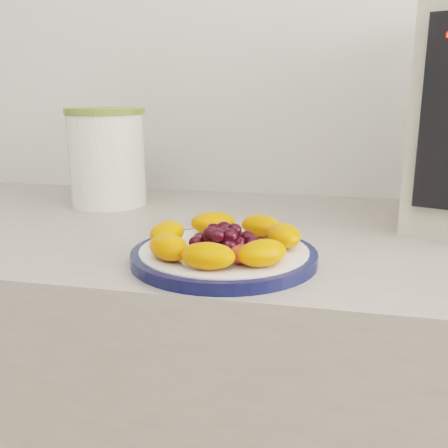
# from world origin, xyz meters

# --- Properties ---
(plate_rim) EXTENTS (0.24, 0.24, 0.01)m
(plate_rim) POSITION_xyz_m (-0.08, 1.02, 0.91)
(plate_rim) COLOR #0D123C
(plate_rim) RESTS_ON counter
(plate_face) EXTENTS (0.22, 0.22, 0.02)m
(plate_face) POSITION_xyz_m (-0.08, 1.02, 0.91)
(plate_face) COLOR white
(plate_face) RESTS_ON counter
(canister) EXTENTS (0.15, 0.15, 0.17)m
(canister) POSITION_xyz_m (-0.38, 1.32, 0.99)
(canister) COLOR #55731F
(canister) RESTS_ON counter
(canister_lid) EXTENTS (0.16, 0.16, 0.01)m
(canister_lid) POSITION_xyz_m (-0.38, 1.32, 1.08)
(canister_lid) COLOR olive
(canister_lid) RESTS_ON canister
(appliance_panel) EXTENTS (0.06, 0.04, 0.27)m
(appliance_panel) POSITION_xyz_m (0.20, 1.18, 1.08)
(appliance_panel) COLOR black
(appliance_panel) RESTS_ON appliance_body
(fruit_plate) EXTENTS (0.20, 0.20, 0.03)m
(fruit_plate) POSITION_xyz_m (-0.08, 1.02, 0.93)
(fruit_plate) COLOR #EC6101
(fruit_plate) RESTS_ON plate_face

